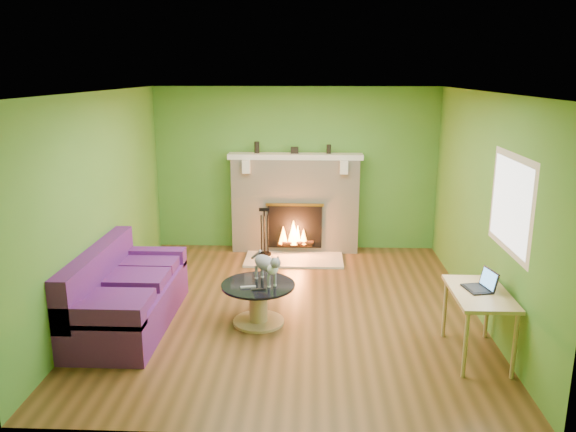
% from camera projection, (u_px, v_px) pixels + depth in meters
% --- Properties ---
extents(floor, '(5.00, 5.00, 0.00)m').
position_uv_depth(floor, '(289.00, 308.00, 6.90)').
color(floor, '#523517').
rests_on(floor, ground).
extents(ceiling, '(5.00, 5.00, 0.00)m').
position_uv_depth(ceiling, '(289.00, 92.00, 6.25)').
color(ceiling, white).
rests_on(ceiling, wall_back).
extents(wall_back, '(5.00, 0.00, 5.00)m').
position_uv_depth(wall_back, '(296.00, 169.00, 9.00)').
color(wall_back, '#49852B').
rests_on(wall_back, floor).
extents(wall_front, '(5.00, 0.00, 5.00)m').
position_uv_depth(wall_front, '(275.00, 283.00, 4.16)').
color(wall_front, '#49852B').
rests_on(wall_front, floor).
extents(wall_left, '(0.00, 5.00, 5.00)m').
position_uv_depth(wall_left, '(100.00, 203.00, 6.67)').
color(wall_left, '#49852B').
rests_on(wall_left, floor).
extents(wall_right, '(0.00, 5.00, 5.00)m').
position_uv_depth(wall_right, '(483.00, 207.00, 6.48)').
color(wall_right, '#49852B').
rests_on(wall_right, floor).
extents(window_frame, '(0.00, 1.20, 1.20)m').
position_uv_depth(window_frame, '(511.00, 204.00, 5.55)').
color(window_frame, silver).
rests_on(window_frame, wall_right).
extents(window_pane, '(0.00, 1.06, 1.06)m').
position_uv_depth(window_pane, '(510.00, 204.00, 5.55)').
color(window_pane, white).
rests_on(window_pane, wall_right).
extents(fireplace, '(2.10, 0.46, 1.58)m').
position_uv_depth(fireplace, '(295.00, 204.00, 8.95)').
color(fireplace, beige).
rests_on(fireplace, floor).
extents(hearth, '(1.50, 0.75, 0.03)m').
position_uv_depth(hearth, '(294.00, 259.00, 8.64)').
color(hearth, beige).
rests_on(hearth, floor).
extents(mantel, '(2.10, 0.28, 0.08)m').
position_uv_depth(mantel, '(295.00, 156.00, 8.74)').
color(mantel, silver).
rests_on(mantel, fireplace).
extents(sofa, '(0.90, 1.99, 0.89)m').
position_uv_depth(sofa, '(124.00, 296.00, 6.38)').
color(sofa, '#551B68').
rests_on(sofa, floor).
extents(coffee_table, '(0.84, 0.84, 0.48)m').
position_uv_depth(coffee_table, '(258.00, 301.00, 6.43)').
color(coffee_table, tan).
rests_on(coffee_table, floor).
extents(desk, '(0.55, 0.95, 0.70)m').
position_uv_depth(desk, '(480.00, 300.00, 5.59)').
color(desk, tan).
rests_on(desk, floor).
extents(cat, '(0.52, 0.63, 0.38)m').
position_uv_depth(cat, '(265.00, 267.00, 6.37)').
color(cat, slate).
rests_on(cat, coffee_table).
extents(remote_silver, '(0.18, 0.08, 0.02)m').
position_uv_depth(remote_silver, '(248.00, 287.00, 6.26)').
color(remote_silver, gray).
rests_on(remote_silver, coffee_table).
extents(remote_black, '(0.16, 0.07, 0.02)m').
position_uv_depth(remote_black, '(258.00, 289.00, 6.20)').
color(remote_black, black).
rests_on(remote_black, coffee_table).
extents(laptop, '(0.31, 0.34, 0.22)m').
position_uv_depth(laptop, '(478.00, 280.00, 5.59)').
color(laptop, black).
rests_on(laptop, desk).
extents(fire_tools, '(0.20, 0.20, 0.76)m').
position_uv_depth(fire_tools, '(265.00, 232.00, 8.71)').
color(fire_tools, black).
rests_on(fire_tools, hearth).
extents(mantel_vase_left, '(0.08, 0.08, 0.18)m').
position_uv_depth(mantel_vase_left, '(257.00, 147.00, 8.76)').
color(mantel_vase_left, black).
rests_on(mantel_vase_left, mantel).
extents(mantel_vase_right, '(0.07, 0.07, 0.14)m').
position_uv_depth(mantel_vase_right, '(329.00, 149.00, 8.72)').
color(mantel_vase_right, black).
rests_on(mantel_vase_right, mantel).
extents(mantel_box, '(0.12, 0.08, 0.10)m').
position_uv_depth(mantel_box, '(295.00, 150.00, 8.75)').
color(mantel_box, black).
rests_on(mantel_box, mantel).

